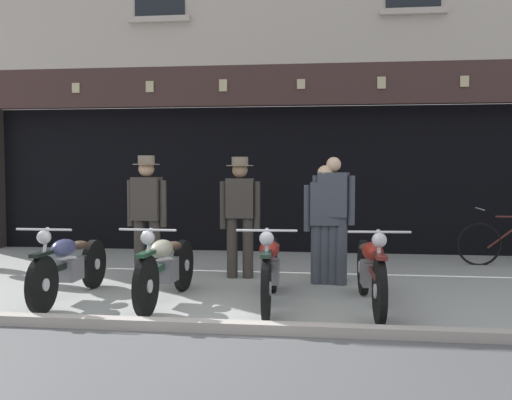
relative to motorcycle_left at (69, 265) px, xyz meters
name	(u,v)px	position (x,y,z in m)	size (l,w,h in m)	color
ground	(171,374)	(1.80, -2.15, -0.45)	(22.81, 22.00, 0.18)	#969A95
shop_facade	(274,156)	(1.80, 5.84, 1.33)	(11.11, 4.42, 6.50)	black
motorcycle_left	(69,265)	(0.00, 0.00, 0.00)	(0.62, 1.95, 0.91)	black
motorcycle_center_left	(166,266)	(1.15, 0.01, 0.01)	(0.62, 1.95, 0.91)	black
motorcycle_center	(270,267)	(2.34, 0.05, 0.01)	(0.62, 2.06, 0.93)	black
motorcycle_center_right	(371,269)	(3.45, 0.05, 0.02)	(0.62, 2.05, 0.93)	black
salesman_left	(147,211)	(0.54, 1.24, 0.53)	(0.56, 0.36, 1.69)	#38332D
shopkeeper_center	(240,210)	(1.76, 1.61, 0.52)	(0.56, 0.37, 1.68)	#38332D
salesman_right	(333,214)	(3.04, 1.31, 0.51)	(0.55, 0.29, 1.67)	#3D424C
assistant_far_right	(325,219)	(2.93, 1.32, 0.45)	(0.56, 0.25, 1.56)	#3D424C
advert_board_near	(427,157)	(4.66, 4.24, 1.29)	(0.78, 0.03, 1.10)	silver
advert_board_far	(493,161)	(5.76, 4.24, 1.22)	(0.79, 0.03, 1.09)	beige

